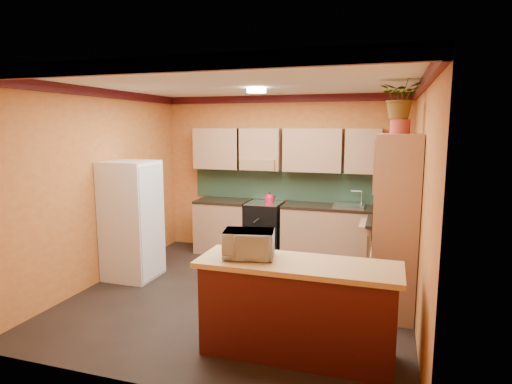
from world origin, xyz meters
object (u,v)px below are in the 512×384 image
at_px(stove, 264,229).
at_px(pantry, 395,225).
at_px(breakfast_bar, 297,312).
at_px(base_cabinets_back, 301,232).
at_px(microwave, 249,244).
at_px(fridge, 132,220).

distance_m(stove, pantry, 2.74).
height_order(stove, breakfast_bar, stove).
bearing_deg(base_cabinets_back, pantry, -49.02).
bearing_deg(microwave, base_cabinets_back, 80.58).
bearing_deg(breakfast_bar, microwave, 180.00).
bearing_deg(breakfast_bar, stove, 111.91).
distance_m(base_cabinets_back, pantry, 2.31).
distance_m(stove, fridge, 2.25).
relative_size(base_cabinets_back, breakfast_bar, 2.03).
relative_size(base_cabinets_back, microwave, 7.62).
bearing_deg(stove, base_cabinets_back, 0.00).
bearing_deg(stove, microwave, -76.37).
bearing_deg(fridge, pantry, -0.94).
distance_m(base_cabinets_back, stove, 0.63).
distance_m(base_cabinets_back, microwave, 3.09).
bearing_deg(stove, breakfast_bar, -68.09).
distance_m(fridge, pantry, 3.61).
distance_m(base_cabinets_back, fridge, 2.72).
relative_size(breakfast_bar, microwave, 3.76).
height_order(base_cabinets_back, pantry, pantry).
xyz_separation_m(base_cabinets_back, stove, (-0.62, -0.00, 0.02)).
height_order(base_cabinets_back, breakfast_bar, same).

